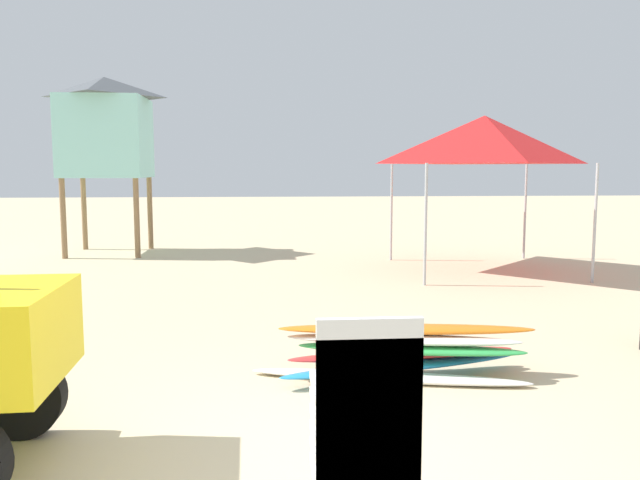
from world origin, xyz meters
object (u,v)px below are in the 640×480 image
Objects in this scene: stacked_plastic_chairs at (365,425)px; surfboard_pile at (402,352)px; lifeguard_tower at (106,127)px; traffic_cone_far at (9,344)px; popup_canopy at (484,140)px.

surfboard_pile is at bearing 74.29° from stacked_plastic_chairs.
lifeguard_tower is 8.99m from traffic_cone_far.
surfboard_pile is 10.68m from lifeguard_tower.
surfboard_pile is 5.72× the size of traffic_cone_far.
surfboard_pile is at bearing -8.98° from traffic_cone_far.
surfboard_pile is (0.79, 2.81, -0.50)m from stacked_plastic_chairs.
lifeguard_tower reaches higher than popup_canopy.
stacked_plastic_chairs is 0.32× the size of lifeguard_tower.
popup_canopy is at bearing -21.61° from lifeguard_tower.
surfboard_pile is 0.91× the size of popup_canopy.
lifeguard_tower is (-4.10, 11.94, 2.14)m from stacked_plastic_chairs.
popup_canopy is at bearing 39.52° from traffic_cone_far.
lifeguard_tower is 8.43× the size of traffic_cone_far.
stacked_plastic_chairs reaches higher than surfboard_pile.
popup_canopy is (3.62, 8.88, 1.74)m from stacked_plastic_chairs.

